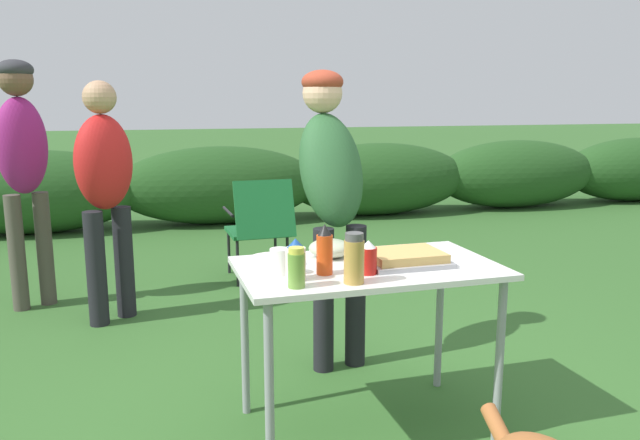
# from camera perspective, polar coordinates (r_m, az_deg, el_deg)

# --- Properties ---
(ground_plane) EXTENTS (60.00, 60.00, 0.00)m
(ground_plane) POSITION_cam_1_polar(r_m,az_deg,el_deg) (2.94, 4.18, -18.20)
(ground_plane) COLOR #336028
(shrub_hedge) EXTENTS (14.40, 0.90, 0.91)m
(shrub_hedge) POSITION_cam_1_polar(r_m,az_deg,el_deg) (7.41, -9.20, 3.18)
(shrub_hedge) COLOR #234C1E
(shrub_hedge) RESTS_ON ground
(folding_table) EXTENTS (1.10, 0.64, 0.74)m
(folding_table) POSITION_cam_1_polar(r_m,az_deg,el_deg) (2.68, 4.37, -5.72)
(folding_table) COLOR silver
(folding_table) RESTS_ON ground
(food_tray) EXTENTS (0.35, 0.28, 0.06)m
(food_tray) POSITION_cam_1_polar(r_m,az_deg,el_deg) (2.70, 7.77, -3.45)
(food_tray) COLOR #9E9EA3
(food_tray) RESTS_ON folding_table
(plate_stack) EXTENTS (0.23, 0.23, 0.03)m
(plate_stack) POSITION_cam_1_polar(r_m,az_deg,el_deg) (2.68, -4.18, -3.76)
(plate_stack) COLOR white
(plate_stack) RESTS_ON folding_table
(mixing_bowl) EXTENTS (0.19, 0.19, 0.08)m
(mixing_bowl) POSITION_cam_1_polar(r_m,az_deg,el_deg) (2.78, 0.91, -2.59)
(mixing_bowl) COLOR #ADBC99
(mixing_bowl) RESTS_ON folding_table
(paper_cup_stack) EXTENTS (0.08, 0.08, 0.11)m
(paper_cup_stack) POSITION_cam_1_polar(r_m,az_deg,el_deg) (2.51, -3.70, -3.82)
(paper_cup_stack) COLOR white
(paper_cup_stack) RESTS_ON folding_table
(ketchup_bottle) EXTENTS (0.07, 0.07, 0.14)m
(ketchup_bottle) POSITION_cam_1_polar(r_m,az_deg,el_deg) (2.52, 4.43, -3.48)
(ketchup_bottle) COLOR red
(ketchup_bottle) RESTS_ON folding_table
(spice_jar) EXTENTS (0.08, 0.08, 0.20)m
(spice_jar) POSITION_cam_1_polar(r_m,az_deg,el_deg) (2.38, 3.13, -3.56)
(spice_jar) COLOR #B2893D
(spice_jar) RESTS_ON folding_table
(mayo_bottle) EXTENTS (0.08, 0.08, 0.17)m
(mayo_bottle) POSITION_cam_1_polar(r_m,az_deg,el_deg) (2.43, -2.24, -3.69)
(mayo_bottle) COLOR silver
(mayo_bottle) RESTS_ON folding_table
(hot_sauce_bottle) EXTENTS (0.07, 0.07, 0.21)m
(hot_sauce_bottle) POSITION_cam_1_polar(r_m,az_deg,el_deg) (2.50, 0.42, -2.80)
(hot_sauce_bottle) COLOR #CC4214
(hot_sauce_bottle) RESTS_ON folding_table
(relish_jar) EXTENTS (0.06, 0.06, 0.15)m
(relish_jar) POSITION_cam_1_polar(r_m,az_deg,el_deg) (2.33, -2.17, -4.40)
(relish_jar) COLOR olive
(relish_jar) RESTS_ON folding_table
(standing_person_with_beanie) EXTENTS (0.39, 0.50, 1.59)m
(standing_person_with_beanie) POSITION_cam_1_polar(r_m,az_deg,el_deg) (3.33, 1.04, 3.52)
(standing_person_with_beanie) COLOR black
(standing_person_with_beanie) RESTS_ON ground
(standing_person_in_olive_jacket) EXTENTS (0.41, 0.37, 1.69)m
(standing_person_in_olive_jacket) POSITION_cam_1_polar(r_m,az_deg,el_deg) (4.67, -25.57, 5.44)
(standing_person_in_olive_jacket) COLOR #4C473D
(standing_person_in_olive_jacket) RESTS_ON ground
(standing_person_in_navy_coat) EXTENTS (0.48, 0.46, 1.55)m
(standing_person_in_navy_coat) POSITION_cam_1_polar(r_m,az_deg,el_deg) (4.19, -19.07, 3.34)
(standing_person_in_navy_coat) COLOR black
(standing_person_in_navy_coat) RESTS_ON ground
(camp_chair_green_behind_table) EXTENTS (0.49, 0.60, 0.83)m
(camp_chair_green_behind_table) POSITION_cam_1_polar(r_m,az_deg,el_deg) (4.95, -5.53, -0.35)
(camp_chair_green_behind_table) COLOR #19602D
(camp_chair_green_behind_table) RESTS_ON ground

